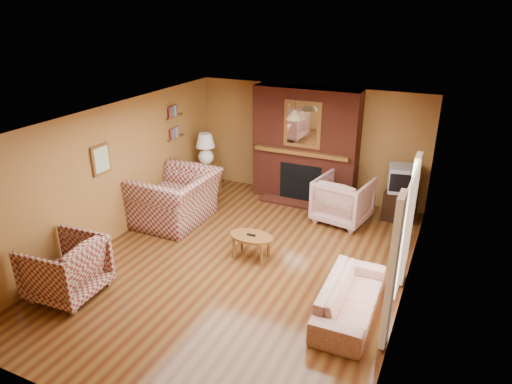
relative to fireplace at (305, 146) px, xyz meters
The scene contains 20 objects.
floor 3.21m from the fireplace, 90.00° to the right, with size 6.50×6.50×0.00m, color #431E0E.
ceiling 3.22m from the fireplace, 90.00° to the right, with size 6.50×6.50×0.00m, color white.
wall_back 0.27m from the fireplace, 90.00° to the left, with size 6.50×6.50×0.00m, color #9B6730.
wall_front 6.23m from the fireplace, 90.00° to the right, with size 6.50×6.50×0.00m, color #9B6730.
wall_left 3.89m from the fireplace, 129.95° to the right, with size 6.50×6.50×0.00m, color #9B6730.
wall_right 3.89m from the fireplace, 50.05° to the right, with size 6.50×6.50×0.00m, color #9B6730.
fireplace is the anchor object (origin of this frame).
window_right 4.02m from the fireplace, 52.40° to the right, with size 0.10×1.85×2.00m.
bookshelf 2.72m from the fireplace, 156.05° to the right, with size 0.09×0.55×0.71m.
botanical_print 4.12m from the fireplace, 126.90° to the right, with size 0.05×0.40×0.50m.
pendant_light 1.07m from the fireplace, 90.00° to the right, with size 0.36×0.36×0.48m.
plaid_loveseat 2.88m from the fireplace, 131.33° to the right, with size 1.52×1.33×0.99m, color maroon.
plaid_armchair 5.22m from the fireplace, 112.17° to the right, with size 0.94×0.97×0.88m, color maroon.
floral_sofa 4.11m from the fireplace, 61.64° to the right, with size 1.74×0.68×0.51m, color beige.
floral_armchair 1.48m from the fireplace, 34.86° to the right, with size 0.96×0.99×0.90m, color beige.
coffee_table 2.86m from the fireplace, 89.13° to the right, with size 0.75×0.47×0.44m.
side_table 2.33m from the fireplace, 165.71° to the right, with size 0.49×0.49×0.65m, color brown.
table_lamp 2.17m from the fireplace, 165.71° to the right, with size 0.42×0.42×0.70m.
tv_stand 2.24m from the fireplace, ahead, with size 0.56×0.50×0.61m, color black.
crt_tv 2.08m from the fireplace, ahead, with size 0.62×0.62×0.50m.
Camera 1 is at (2.90, -5.75, 3.99)m, focal length 32.00 mm.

